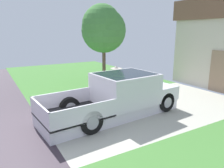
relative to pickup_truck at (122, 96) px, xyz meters
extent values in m
cube|color=#B8B5A6|center=(-0.11, 1.47, -0.77)|extent=(5.20, 9.00, 0.06)
cube|color=#478238|center=(-8.71, 1.47, -0.77)|extent=(12.00, 9.00, 0.06)
cube|color=white|center=(0.04, -0.47, -0.53)|extent=(2.20, 5.71, 0.42)
cube|color=white|center=(-0.01, 0.16, 0.28)|extent=(2.10, 2.39, 1.20)
cube|color=#1E2833|center=(-0.01, 0.16, 0.64)|extent=(1.85, 2.19, 0.51)
cube|color=white|center=(-0.14, 1.80, -0.03)|extent=(2.00, 1.18, 0.58)
cube|color=black|center=(0.16, -2.11, -0.29)|extent=(2.10, 2.45, 0.06)
cube|color=white|center=(-0.77, -2.18, -0.01)|extent=(0.24, 2.31, 0.62)
cube|color=white|center=(1.09, -2.03, -0.01)|extent=(0.24, 2.31, 0.62)
cube|color=white|center=(0.25, -3.23, -0.01)|extent=(1.93, 0.21, 0.62)
cube|color=black|center=(-1.13, 0.87, 0.55)|extent=(0.11, 0.19, 0.20)
cylinder|color=black|center=(-0.96, 1.58, -0.34)|extent=(0.32, 0.82, 0.80)
cylinder|color=#9E9EA3|center=(-0.96, 1.58, -0.34)|extent=(0.31, 0.46, 0.44)
cylinder|color=black|center=(0.71, 1.71, -0.34)|extent=(0.32, 0.82, 0.80)
cylinder|color=#9E9EA3|center=(0.71, 1.71, -0.34)|extent=(0.31, 0.46, 0.44)
cylinder|color=black|center=(-0.69, -1.94, -0.34)|extent=(0.32, 0.82, 0.80)
cylinder|color=#9E9EA3|center=(-0.69, -1.94, -0.34)|extent=(0.31, 0.46, 0.44)
cylinder|color=black|center=(0.98, -1.81, -0.34)|extent=(0.32, 0.82, 0.80)
cylinder|color=#9E9EA3|center=(0.98, -1.81, -0.34)|extent=(0.31, 0.46, 0.44)
cylinder|color=brown|center=(-1.47, 0.61, -0.31)|extent=(0.14, 0.14, 0.86)
cylinder|color=brown|center=(-1.13, 0.47, -0.31)|extent=(0.14, 0.14, 0.86)
cylinder|color=#E55959|center=(-1.30, 0.54, 0.39)|extent=(0.33, 0.33, 0.59)
cylinder|color=beige|center=(-1.48, 0.61, 0.38)|extent=(0.09, 0.09, 0.56)
cylinder|color=beige|center=(-1.12, 0.47, 0.38)|extent=(0.09, 0.09, 0.56)
sphere|color=beige|center=(-1.30, 0.54, 0.82)|extent=(0.23, 0.23, 0.23)
cylinder|color=#BCB2A3|center=(-1.30, 0.54, 0.87)|extent=(0.53, 0.53, 0.01)
cone|color=#BCB2A3|center=(-1.30, 0.54, 0.93)|extent=(0.24, 0.24, 0.13)
cube|color=brown|center=(-1.30, 0.30, -0.62)|extent=(0.33, 0.16, 0.24)
torus|color=brown|center=(-1.30, 0.30, -0.45)|extent=(0.30, 0.02, 0.30)
cylinder|color=brown|center=(-5.18, 2.01, 0.56)|extent=(0.22, 0.22, 2.59)
sphere|color=#46853E|center=(-5.15, 1.89, 3.01)|extent=(2.25, 2.25, 2.25)
sphere|color=#46853E|center=(-5.30, 2.07, 2.56)|extent=(2.78, 2.78, 2.78)
sphere|color=#46853E|center=(-5.13, 1.82, 2.90)|extent=(2.34, 2.34, 2.34)
camera|label=1|loc=(6.88, -4.49, 2.50)|focal=34.55mm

